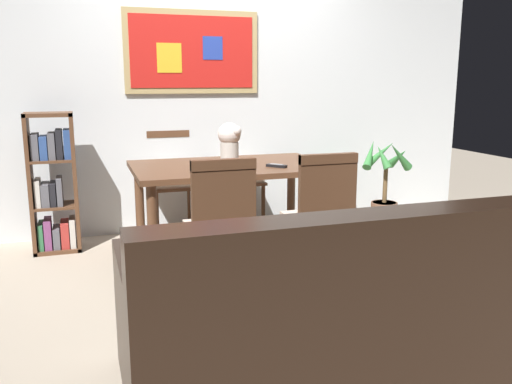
% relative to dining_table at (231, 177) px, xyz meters
% --- Properties ---
extents(ground_plane, '(12.00, 12.00, 0.00)m').
position_rel_dining_table_xyz_m(ground_plane, '(0.12, -0.39, -0.63)').
color(ground_plane, tan).
extents(wall_back_with_painting, '(5.20, 0.14, 2.60)m').
position_rel_dining_table_xyz_m(wall_back_with_painting, '(0.11, 0.97, 0.67)').
color(wall_back_with_painting, silver).
rests_on(wall_back_with_painting, ground_plane).
extents(dining_table, '(1.46, 0.94, 0.73)m').
position_rel_dining_table_xyz_m(dining_table, '(0.00, 0.00, 0.00)').
color(dining_table, brown).
rests_on(dining_table, ground_plane).
extents(dining_chair_far_left, '(0.40, 0.41, 0.91)m').
position_rel_dining_table_xyz_m(dining_chair_far_left, '(-0.32, 0.85, -0.10)').
color(dining_chair_far_left, brown).
rests_on(dining_chair_far_left, ground_plane).
extents(dining_chair_near_right, '(0.40, 0.41, 0.91)m').
position_rel_dining_table_xyz_m(dining_chair_near_right, '(0.36, -0.81, -0.10)').
color(dining_chair_near_right, brown).
rests_on(dining_chair_near_right, ground_plane).
extents(dining_chair_far_right, '(0.40, 0.41, 0.91)m').
position_rel_dining_table_xyz_m(dining_chair_far_right, '(0.30, 0.86, -0.10)').
color(dining_chair_far_right, brown).
rests_on(dining_chair_far_right, ground_plane).
extents(dining_chair_near_left, '(0.40, 0.41, 0.91)m').
position_rel_dining_table_xyz_m(dining_chair_near_left, '(-0.30, -0.83, -0.10)').
color(dining_chair_near_left, brown).
rests_on(dining_chair_near_left, ground_plane).
extents(leather_couch, '(1.80, 0.84, 0.84)m').
position_rel_dining_table_xyz_m(leather_couch, '(-0.06, -1.82, -0.32)').
color(leather_couch, black).
rests_on(leather_couch, ground_plane).
extents(bookshelf, '(0.36, 0.28, 1.11)m').
position_rel_dining_table_xyz_m(bookshelf, '(-1.29, 0.60, -0.11)').
color(bookshelf, brown).
rests_on(bookshelf, ground_plane).
extents(potted_ivy, '(0.30, 0.30, 0.52)m').
position_rel_dining_table_xyz_m(potted_ivy, '(1.30, 0.76, -0.35)').
color(potted_ivy, brown).
rests_on(potted_ivy, ground_plane).
extents(potted_palm, '(0.44, 0.46, 0.84)m').
position_rel_dining_table_xyz_m(potted_palm, '(1.55, 0.34, -0.29)').
color(potted_palm, brown).
rests_on(potted_palm, ground_plane).
extents(flower_vase, '(0.18, 0.19, 0.31)m').
position_rel_dining_table_xyz_m(flower_vase, '(0.01, 0.07, 0.27)').
color(flower_vase, beige).
rests_on(flower_vase, dining_table).
extents(tv_remote, '(0.14, 0.15, 0.02)m').
position_rel_dining_table_xyz_m(tv_remote, '(0.28, -0.22, 0.10)').
color(tv_remote, black).
rests_on(tv_remote, dining_table).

